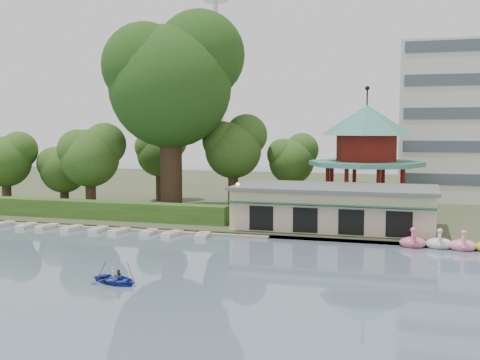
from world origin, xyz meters
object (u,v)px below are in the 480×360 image
at_px(boathouse, 334,207).
at_px(rowboat_with_passengers, 116,276).
at_px(pavilion, 366,148).
at_px(dock, 99,227).
at_px(big_tree, 173,76).

bearing_deg(boathouse, rowboat_with_passengers, -115.24).
bearing_deg(rowboat_with_passengers, pavilion, 68.81).
xyz_separation_m(boathouse, rowboat_with_passengers, (-10.62, -22.52, -1.91)).
bearing_deg(dock, pavilion, 31.66).
bearing_deg(big_tree, rowboat_with_passengers, -74.09).
relative_size(big_tree, rowboat_with_passengers, 4.25).
height_order(pavilion, big_tree, big_tree).
relative_size(pavilion, rowboat_with_passengers, 2.56).
height_order(big_tree, rowboat_with_passengers, big_tree).
height_order(dock, big_tree, big_tree).
bearing_deg(pavilion, big_tree, -169.70).
relative_size(dock, big_tree, 1.52).
xyz_separation_m(dock, rowboat_with_passengers, (11.38, -17.74, 0.34)).
height_order(dock, rowboat_with_passengers, rowboat_with_passengers).
relative_size(boathouse, pavilion, 1.38).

